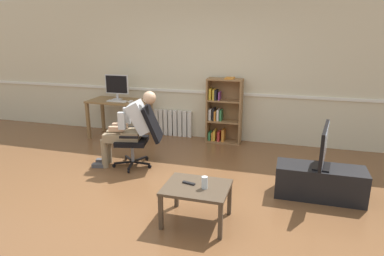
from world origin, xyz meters
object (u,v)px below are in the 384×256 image
Objects in this scene: computer_desk at (119,106)px; keyboard at (117,101)px; bookshelf at (222,112)px; office_chair at (141,134)px; tv_screen at (324,146)px; coffee_table at (197,191)px; radiator at (173,123)px; spare_remote at (189,183)px; tv_stand at (320,182)px; imac_monitor at (117,85)px; computer_mouse at (131,101)px; person_seated at (130,127)px; drinking_glass at (205,183)px.

computer_desk is 2.96× the size of keyboard.
computer_desk is 0.95× the size of bookshelf.
office_chair is at bearing -50.67° from computer_desk.
coffee_table is at bearing 134.62° from tv_screen.
radiator reaches higher than spare_remote.
computer_desk is at bearing 156.41° from tv_stand.
bookshelf is 2.93m from coffee_table.
computer_mouse is at bearing -26.84° from imac_monitor.
spare_remote is at bearing 163.11° from coffee_table.
spare_remote is (-1.46, -0.98, 0.23)m from tv_stand.
person_seated reaches higher than computer_mouse.
spare_remote is at bearing 163.64° from drinking_glass.
computer_mouse is 0.74× the size of drinking_glass.
radiator is 3.38m from tv_screen.
computer_desk is at bearing 132.45° from drinking_glass.
radiator is at bearing 16.58° from imac_monitor.
drinking_glass reaches higher than coffee_table.
computer_desk is 4.01m from tv_screen.
bookshelf reaches higher than radiator.
imac_monitor reaches higher than tv_stand.
coffee_table is (2.39, -2.69, -0.66)m from imac_monitor.
computer_desk is at bearing -126.18° from spare_remote.
coffee_table is at bearing -65.97° from radiator.
coffee_table is (1.43, -1.29, -0.27)m from person_seated.
computer_mouse is at bearing -166.31° from bookshelf.
person_seated is 1.95m from coffee_table.
bookshelf reaches higher than tv_screen.
tv_stand is at bearing -48.71° from bookshelf.
spare_remote is at bearing -67.37° from radiator.
imac_monitor is 3.63× the size of drinking_glass.
person_seated is (-0.10, -1.71, 0.38)m from radiator.
office_chair is at bearing 133.61° from coffee_table.
tv_screen is (3.68, -1.61, 0.05)m from computer_desk.
bookshelf is at bearing 135.63° from office_chair.
person_seated reaches higher than office_chair.
computer_mouse is (0.39, -0.20, -0.26)m from imac_monitor.
bookshelf is at bearing -5.43° from radiator.
radiator is 1.69m from office_chair.
radiator is 3.36m from drinking_glass.
computer_desk is 2.41× the size of imac_monitor.
computer_desk is 3.50m from coffee_table.
bookshelf is at bearing 12.35° from keyboard.
person_seated is at bearing -56.20° from computer_desk.
drinking_glass is at bearing -46.43° from keyboard.
imac_monitor is 0.62× the size of radiator.
keyboard is at bearing -63.46° from imac_monitor.
person_seated is at bearing -54.33° from keyboard.
computer_mouse is 3.12m from spare_remote.
radiator is 3.29m from coffee_table.
computer_mouse is 1.39m from office_chair.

